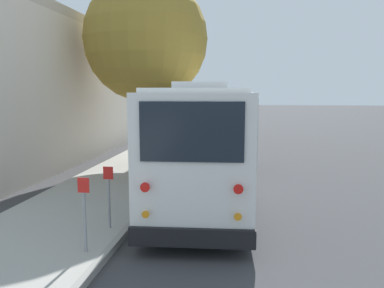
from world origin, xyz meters
name	(u,v)px	position (x,y,z in m)	size (l,w,h in m)	color
ground_plane	(224,190)	(0.00, 0.00, 0.00)	(160.00, 160.00, 0.00)	#3D3D3F
sidewalk_slab	(114,184)	(0.00, 3.70, 0.07)	(80.00, 3.36, 0.15)	#A3A099
curb_strip	(165,185)	(0.00, 1.95, 0.07)	(80.00, 0.14, 0.15)	gray
shuttle_bus	(204,135)	(-0.24, 0.62, 1.82)	(10.34, 3.15, 3.40)	white
parked_sedan_tan	(219,131)	(12.30, 0.93, 0.60)	(4.58, 1.86, 1.30)	tan
parked_sedan_black	(224,123)	(19.12, 0.97, 0.60)	(4.16, 1.88, 1.29)	black
street_tree	(147,32)	(4.00, 3.52, 5.67)	(5.19, 5.19, 8.54)	brown
sign_post_near	(85,214)	(-5.44, 2.32, 0.89)	(0.06, 0.22, 1.43)	gray
sign_post_far	(109,196)	(-4.16, 2.32, 0.87)	(0.06, 0.22, 1.38)	gray
fire_hydrant	(182,143)	(6.99, 2.50, 0.55)	(0.22, 0.22, 0.81)	red
building_backdrop	(6,94)	(4.94, 10.78, 3.07)	(16.68, 8.67, 6.53)	beige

